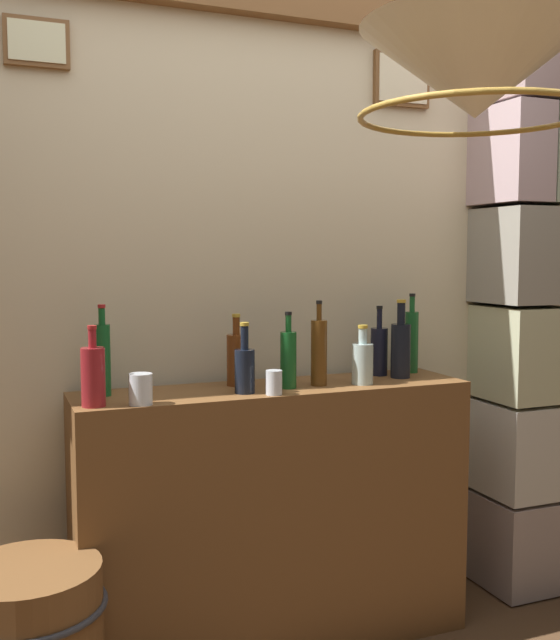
# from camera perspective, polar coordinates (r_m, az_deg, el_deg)

# --- Properties ---
(panelled_rear_partition) EXTENTS (3.57, 0.15, 2.55)m
(panelled_rear_partition) POSITION_cam_1_polar(r_m,az_deg,el_deg) (2.88, -2.26, 2.93)
(panelled_rear_partition) COLOR beige
(panelled_rear_partition) RESTS_ON ground
(stone_pillar) EXTENTS (0.37, 0.40, 2.49)m
(stone_pillar) POSITION_cam_1_polar(r_m,az_deg,el_deg) (3.32, 18.22, 1.60)
(stone_pillar) COLOR gray
(stone_pillar) RESTS_ON ground
(bar_shelf_unit) EXTENTS (1.46, 0.36, 0.98)m
(bar_shelf_unit) POSITION_cam_1_polar(r_m,az_deg,el_deg) (2.81, -0.39, -15.13)
(bar_shelf_unit) COLOR brown
(bar_shelf_unit) RESTS_ON ground
(liquor_bottle_vermouth) EXTENTS (0.06, 0.06, 0.28)m
(liquor_bottle_vermouth) POSITION_cam_1_polar(r_m,az_deg,el_deg) (2.64, 0.66, -3.00)
(liquor_bottle_vermouth) COLOR #185522
(liquor_bottle_vermouth) RESTS_ON bar_shelf_unit
(liquor_bottle_vodka) EXTENTS (0.07, 0.07, 0.28)m
(liquor_bottle_vodka) POSITION_cam_1_polar(r_m,az_deg,el_deg) (2.95, 7.75, -2.34)
(liquor_bottle_vodka) COLOR black
(liquor_bottle_vodka) RESTS_ON bar_shelf_unit
(liquor_bottle_gin) EXTENTS (0.08, 0.08, 0.31)m
(liquor_bottle_gin) POSITION_cam_1_polar(r_m,az_deg,el_deg) (2.90, 9.41, -2.18)
(liquor_bottle_gin) COLOR black
(liquor_bottle_gin) RESTS_ON bar_shelf_unit
(liquor_bottle_brandy) EXTENTS (0.08, 0.08, 0.22)m
(liquor_bottle_brandy) POSITION_cam_1_polar(r_m,az_deg,el_deg) (2.74, 6.47, -3.26)
(liquor_bottle_brandy) COLOR #ACC5BF
(liquor_bottle_brandy) RESTS_ON bar_shelf_unit
(liquor_bottle_port) EXTENTS (0.08, 0.08, 0.26)m
(liquor_bottle_port) POSITION_cam_1_polar(r_m,az_deg,el_deg) (2.40, -14.41, -4.22)
(liquor_bottle_port) COLOR maroon
(liquor_bottle_port) RESTS_ON bar_shelf_unit
(liquor_bottle_whiskey) EXTENTS (0.07, 0.07, 0.27)m
(liquor_bottle_whiskey) POSITION_cam_1_polar(r_m,az_deg,el_deg) (2.70, -3.43, -2.99)
(liquor_bottle_whiskey) COLOR brown
(liquor_bottle_whiskey) RESTS_ON bar_shelf_unit
(liquor_bottle_rum) EXTENTS (0.07, 0.07, 0.25)m
(liquor_bottle_rum) POSITION_cam_1_polar(r_m,az_deg,el_deg) (2.55, -2.78, -3.78)
(liquor_bottle_rum) COLOR black
(liquor_bottle_rum) RESTS_ON bar_shelf_unit
(liquor_bottle_tequila) EXTENTS (0.06, 0.06, 0.31)m
(liquor_bottle_tequila) POSITION_cam_1_polar(r_m,az_deg,el_deg) (2.70, 3.06, -2.48)
(liquor_bottle_tequila) COLOR #5A3713
(liquor_bottle_tequila) RESTS_ON bar_shelf_unit
(liquor_bottle_bourbon) EXTENTS (0.05, 0.05, 0.32)m
(liquor_bottle_bourbon) POSITION_cam_1_polar(r_m,az_deg,el_deg) (3.03, 10.25, -1.57)
(liquor_bottle_bourbon) COLOR #1A5425
(liquor_bottle_bourbon) RESTS_ON bar_shelf_unit
(liquor_bottle_sherry) EXTENTS (0.05, 0.05, 0.31)m
(liquor_bottle_sherry) POSITION_cam_1_polar(r_m,az_deg,el_deg) (2.57, -13.69, -2.90)
(liquor_bottle_sherry) COLOR #175424
(liquor_bottle_sherry) RESTS_ON bar_shelf_unit
(glass_tumbler_rocks) EXTENTS (0.08, 0.08, 0.10)m
(glass_tumbler_rocks) POSITION_cam_1_polar(r_m,az_deg,el_deg) (2.40, -10.84, -5.33)
(glass_tumbler_rocks) COLOR silver
(glass_tumbler_rocks) RESTS_ON bar_shelf_unit
(glass_tumbler_highball) EXTENTS (0.06, 0.06, 0.09)m
(glass_tumbler_highball) POSITION_cam_1_polar(r_m,az_deg,el_deg) (2.52, -0.47, -4.91)
(glass_tumbler_highball) COLOR silver
(glass_tumbler_highball) RESTS_ON bar_shelf_unit
(pendant_lamp) EXTENTS (0.61, 0.61, 0.49)m
(pendant_lamp) POSITION_cam_1_polar(r_m,az_deg,el_deg) (2.04, 15.04, 18.02)
(pendant_lamp) COLOR #EFE5C6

